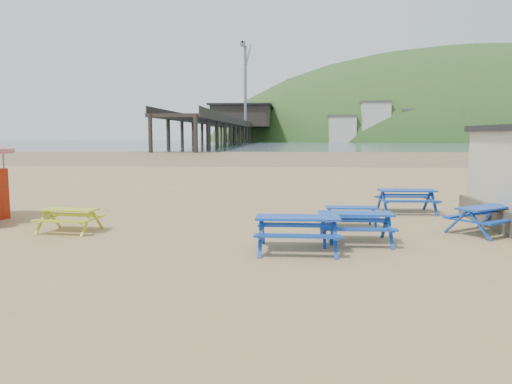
{
  "coord_description": "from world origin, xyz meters",
  "views": [
    {
      "loc": [
        0.68,
        -14.53,
        2.84
      ],
      "look_at": [
        -0.39,
        1.5,
        1.0
      ],
      "focal_mm": 35.0,
      "sensor_mm": 36.0,
      "label": 1
    }
  ],
  "objects": [
    {
      "name": "sea",
      "position": [
        0.0,
        170.0,
        0.01
      ],
      "size": [
        400.0,
        400.0,
        0.0
      ],
      "primitive_type": "plane",
      "color": "#485A66",
      "rests_on": "ground"
    },
    {
      "name": "picnic_table_blue_e",
      "position": [
        2.44,
        -1.42,
        0.41
      ],
      "size": [
        1.94,
        1.56,
        0.81
      ],
      "rotation": [
        0.0,
        0.0,
        -0.0
      ],
      "color": "#0425A2",
      "rests_on": "ground"
    },
    {
      "name": "wet_sand",
      "position": [
        0.0,
        55.0,
        0.0
      ],
      "size": [
        400.0,
        400.0,
        0.0
      ],
      "primitive_type": "plane",
      "color": "olive",
      "rests_on": "ground"
    },
    {
      "name": "picnic_table_blue_f",
      "position": [
        6.34,
        0.08,
        0.39
      ],
      "size": [
        2.41,
        2.33,
        0.79
      ],
      "rotation": [
        0.0,
        0.0,
        0.64
      ],
      "color": "#0425A2",
      "rests_on": "ground"
    },
    {
      "name": "picnic_table_blue_d",
      "position": [
        0.9,
        -2.45,
        0.43
      ],
      "size": [
        2.06,
        1.67,
        0.86
      ],
      "rotation": [
        0.0,
        0.0,
        -0.01
      ],
      "color": "#0425A2",
      "rests_on": "ground"
    },
    {
      "name": "headland_town",
      "position": [
        90.0,
        229.68,
        -9.91
      ],
      "size": [
        264.0,
        144.0,
        108.0
      ],
      "color": "#2D4C1E",
      "rests_on": "ground"
    },
    {
      "name": "picnic_table_yellow",
      "position": [
        -5.76,
        -0.46,
        0.34
      ],
      "size": [
        1.77,
        1.49,
        0.69
      ],
      "rotation": [
        0.0,
        0.0,
        -0.1
      ],
      "color": "#A6C018",
      "rests_on": "ground"
    },
    {
      "name": "pier",
      "position": [
        -17.99,
        178.23,
        5.46
      ],
      "size": [
        24.0,
        220.0,
        39.29
      ],
      "color": "black",
      "rests_on": "ground"
    },
    {
      "name": "ground",
      "position": [
        0.0,
        0.0,
        0.0
      ],
      "size": [
        400.0,
        400.0,
        0.0
      ],
      "primitive_type": "plane",
      "color": "tan",
      "rests_on": "ground"
    },
    {
      "name": "picnic_table_blue_b",
      "position": [
        4.99,
        3.93,
        0.43
      ],
      "size": [
        2.09,
        1.71,
        0.85
      ],
      "rotation": [
        0.0,
        0.0,
        0.04
      ],
      "color": "#0425A2",
      "rests_on": "ground"
    },
    {
      "name": "picnic_table_blue_c",
      "position": [
        2.6,
        0.76,
        0.33
      ],
      "size": [
        1.56,
        1.26,
        0.65
      ],
      "rotation": [
        0.0,
        0.0,
        0.01
      ],
      "color": "#0425A2",
      "rests_on": "ground"
    }
  ]
}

